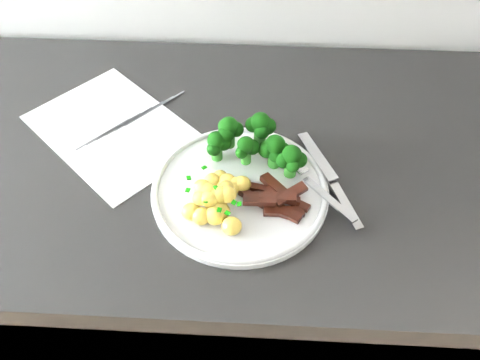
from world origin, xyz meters
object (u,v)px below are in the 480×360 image
(counter, at_px, (198,288))
(beef_strips, at_px, (276,199))
(knife, at_px, (336,190))
(broccoli, at_px, (257,142))
(recipe_paper, at_px, (114,129))
(plate, at_px, (240,190))
(potatoes, at_px, (217,197))
(fork, at_px, (319,188))

(counter, relative_size, beef_strips, 22.36)
(counter, relative_size, knife, 12.45)
(broccoli, bearing_deg, recipe_paper, 165.08)
(recipe_paper, xyz_separation_m, beef_strips, (0.27, -0.15, 0.02))
(counter, relative_size, recipe_paper, 7.04)
(plate, relative_size, broccoli, 1.75)
(plate, bearing_deg, potatoes, -135.91)
(potatoes, bearing_deg, broccoli, 59.77)
(recipe_paper, xyz_separation_m, plate, (0.22, -0.13, 0.01))
(beef_strips, bearing_deg, fork, 21.54)
(beef_strips, bearing_deg, knife, 19.08)
(fork, bearing_deg, plate, -179.60)
(knife, bearing_deg, counter, 163.44)
(broccoli, relative_size, potatoes, 1.32)
(counter, distance_m, broccoli, 0.50)
(beef_strips, relative_size, knife, 0.56)
(potatoes, bearing_deg, recipe_paper, 140.42)
(counter, bearing_deg, broccoli, -8.34)
(beef_strips, height_order, knife, beef_strips)
(knife, bearing_deg, recipe_paper, 161.88)
(counter, xyz_separation_m, plate, (0.10, -0.08, 0.45))
(counter, xyz_separation_m, beef_strips, (0.15, -0.10, 0.46))
(plate, height_order, knife, knife)
(broccoli, relative_size, knife, 0.79)
(counter, xyz_separation_m, broccoli, (0.12, -0.02, 0.49))
(recipe_paper, height_order, fork, fork)
(plate, bearing_deg, counter, 141.35)
(broccoli, bearing_deg, plate, -110.02)
(counter, distance_m, recipe_paper, 0.46)
(beef_strips, bearing_deg, broccoli, 109.53)
(recipe_paper, xyz_separation_m, broccoli, (0.24, -0.06, 0.05))
(broccoli, height_order, knife, broccoli)
(beef_strips, xyz_separation_m, knife, (0.09, 0.03, -0.01))
(counter, relative_size, plate, 8.93)
(beef_strips, bearing_deg, plate, 155.34)
(plate, xyz_separation_m, fork, (0.12, 0.00, 0.01))
(counter, distance_m, fork, 0.51)
(recipe_paper, bearing_deg, beef_strips, -28.89)
(recipe_paper, relative_size, plate, 1.27)
(fork, bearing_deg, potatoes, -168.23)
(fork, bearing_deg, recipe_paper, 159.56)
(counter, distance_m, potatoes, 0.48)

